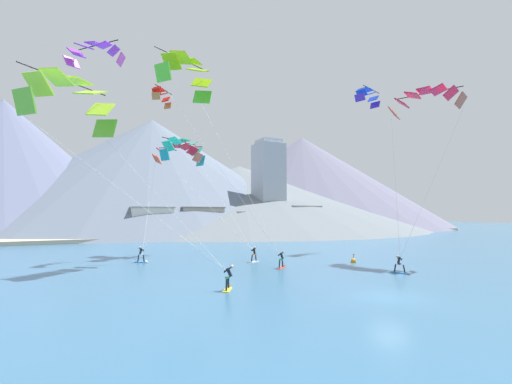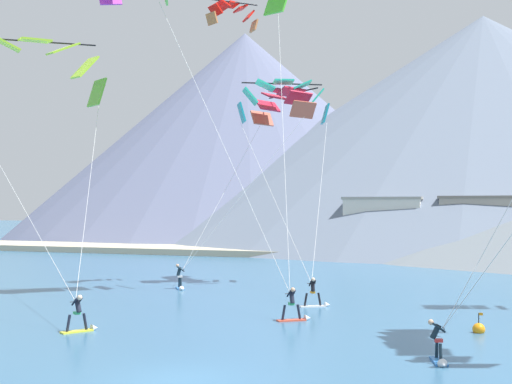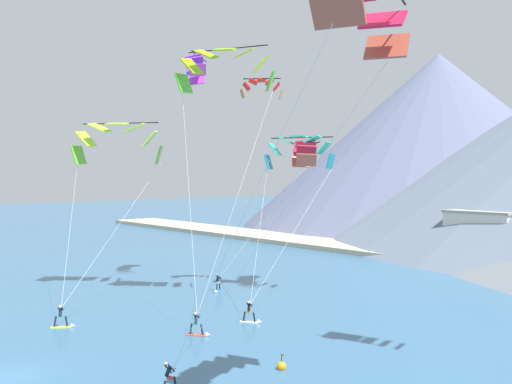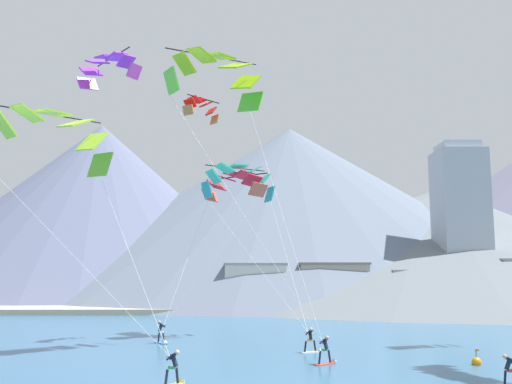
# 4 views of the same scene
# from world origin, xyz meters

# --- Properties ---
(ground_plane) EXTENTS (400.00, 400.00, 0.00)m
(ground_plane) POSITION_xyz_m (0.00, 0.00, 0.00)
(ground_plane) COLOR #336084
(kitesurfer_near_trail) EXTENTS (1.31, 1.66, 1.79)m
(kitesurfer_near_trail) POSITION_xyz_m (-11.00, 22.61, 0.54)
(kitesurfer_near_trail) COLOR #337FDB
(kitesurfer_near_trail) RESTS_ON ground
(kitesurfer_mid_center) EXTENTS (1.63, 1.37, 1.75)m
(kitesurfer_mid_center) POSITION_xyz_m (0.19, 12.71, 0.52)
(kitesurfer_mid_center) COLOR #E54C33
(kitesurfer_mid_center) RESTS_ON ground
(kitesurfer_far_left) EXTENTS (1.26, 1.69, 1.78)m
(kitesurfer_far_left) POSITION_xyz_m (-7.96, 6.44, 0.55)
(kitesurfer_far_left) COLOR yellow
(kitesurfer_far_left) RESTS_ON ground
(kitesurfer_far_right) EXTENTS (1.70, 1.23, 1.74)m
(kitesurfer_far_right) POSITION_xyz_m (-0.11, 17.71, 0.50)
(kitesurfer_far_right) COLOR white
(kitesurfer_far_right) RESTS_ON ground
(parafoil_kite_near_lead) EXTENTS (11.66, 7.97, 17.90)m
(parafoil_kite_near_lead) POSITION_xyz_m (17.16, 9.36, 18.10)
(parafoil_kite_near_lead) COLOR #AF4A35
(parafoil_kite_near_trail) EXTENTS (8.22, 8.92, 12.94)m
(parafoil_kite_near_trail) POSITION_xyz_m (-5.79, 29.02, 13.33)
(parafoil_kite_near_trail) COLOR #CA563D
(parafoil_kite_mid_center) EXTENTS (10.76, 11.47, 20.89)m
(parafoil_kite_mid_center) POSITION_xyz_m (-6.94, 20.54, 20.59)
(parafoil_kite_mid_center) COLOR #50C92F
(parafoil_kite_far_left) EXTENTS (13.41, 13.33, 14.86)m
(parafoil_kite_far_left) POSITION_xyz_m (-17.80, 15.84, 14.63)
(parafoil_kite_far_left) COLOR #66BA2E
(parafoil_kite_far_right) EXTENTS (8.19, 12.21, 13.47)m
(parafoil_kite_far_right) POSITION_xyz_m (-5.31, 27.84, 13.55)
(parafoil_kite_far_right) COLOR teal
(parafoil_kite_distant_high_outer) EXTENTS (6.00, 4.85, 2.61)m
(parafoil_kite_distant_high_outer) POSITION_xyz_m (-16.08, 23.57, 22.25)
(parafoil_kite_distant_high_outer) COLOR #C73FB6
(parafoil_kite_distant_low_drift) EXTENTS (3.01, 3.78, 1.91)m
(parafoil_kite_distant_low_drift) POSITION_xyz_m (-8.60, 26.09, 19.56)
(parafoil_kite_distant_low_drift) COLOR #C9713E
(race_marker_buoy) EXTENTS (0.56, 0.56, 1.02)m
(race_marker_buoy) POSITION_xyz_m (8.85, 12.37, 0.16)
(race_marker_buoy) COLOR orange
(race_marker_buoy) RESTS_ON ground
(shoreline_strip) EXTENTS (180.00, 10.00, 0.70)m
(shoreline_strip) POSITION_xyz_m (0.00, 56.81, 0.35)
(shoreline_strip) COLOR #BCAD8E
(shoreline_strip) RESTS_ON ground
(shore_building_promenade_mid) EXTENTS (8.74, 5.04, 6.63)m
(shore_building_promenade_mid) POSITION_xyz_m (-3.45, 58.71, 3.33)
(shore_building_promenade_mid) COLOR silver
(shore_building_promenade_mid) RESTS_ON ground
(mountain_peak_east_shoulder) EXTENTS (85.87, 85.87, 37.90)m
(mountain_peak_east_shoulder) POSITION_xyz_m (-37.10, 102.63, 18.95)
(mountain_peak_east_shoulder) COLOR slate
(mountain_peak_east_shoulder) RESTS_ON ground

